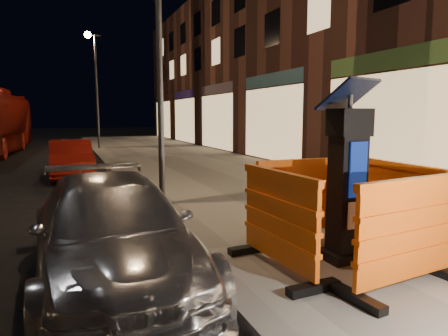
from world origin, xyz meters
name	(u,v)px	position (x,y,z in m)	size (l,w,h in m)	color
ground_plane	(197,262)	(0.00, 0.00, 0.00)	(120.00, 120.00, 0.00)	black
sidewalk	(373,232)	(3.00, 0.00, 0.07)	(6.00, 60.00, 0.15)	gray
kerb	(197,256)	(0.00, 0.00, 0.07)	(0.30, 60.00, 0.15)	slate
parking_kiosk	(347,177)	(1.63, -0.98, 1.20)	(0.66, 0.66, 2.09)	black
barrier_front	(407,235)	(1.63, -1.93, 0.73)	(1.50, 0.62, 1.17)	#F8610F
barrier_back	(303,199)	(1.63, -0.03, 0.73)	(1.50, 0.62, 1.17)	#F8610F
barrier_kerbside	(279,221)	(0.68, -0.98, 0.73)	(1.50, 0.62, 1.17)	#F8610F
barrier_bldgside	(404,207)	(2.58, -0.98, 0.73)	(1.50, 0.62, 1.17)	#F8610F
car_silver	(114,282)	(-1.10, -0.25, 0.00)	(1.69, 4.17, 1.21)	#B9B9BE
car_red	(72,177)	(-1.37, 8.48, 0.00)	(1.23, 3.54, 1.17)	maroon
street_lamp_mid	(159,53)	(0.25, 3.00, 3.15)	(0.12, 0.12, 6.00)	#3F3F44
street_lamp_far	(97,93)	(0.25, 18.00, 3.15)	(0.12, 0.12, 6.00)	#3F3F44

